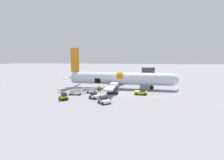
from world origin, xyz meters
The scene contains 16 objects.
ground_plane centered at (0.00, 0.00, 0.00)m, with size 500.00×500.00×0.00m, color gray.
apron_marking_line centered at (-0.42, -3.07, 0.00)m, with size 20.85×0.33×0.01m.
jet_bridge_stub centered at (6.66, 10.97, 4.48)m, with size 3.80×8.84×6.27m.
airplane centered at (-1.90, 5.68, 2.95)m, with size 33.30×26.57×12.13m.
baggage_tug_lead centered at (4.60, -1.13, 0.70)m, with size 3.15×2.13×1.61m.
baggage_tug_mid centered at (-12.05, -8.86, 0.66)m, with size 2.53×2.64×1.59m.
baggage_tug_rear centered at (-2.85, -9.79, 0.59)m, with size 2.91×3.00×1.34m.
baggage_tug_spare centered at (-5.81, -6.64, 0.60)m, with size 2.73×2.52×1.41m.
baggage_cart_loading centered at (-8.17, -1.19, 0.55)m, with size 3.53×2.36×1.13m.
baggage_cart_queued centered at (-11.98, 0.57, 0.48)m, with size 4.08×2.49×1.08m.
baggage_cart_empty centered at (-11.45, -3.95, 0.51)m, with size 4.13×2.18×0.96m.
ground_crew_loader_a centered at (-6.26, 0.29, 0.83)m, with size 0.50×0.51×1.57m.
ground_crew_loader_b centered at (-6.84, 0.98, 0.85)m, with size 0.45×0.56×1.61m.
ground_crew_driver centered at (-4.04, 0.78, 0.92)m, with size 0.53×0.59×1.75m.
safety_cone_nose centered at (14.81, 5.33, 0.32)m, with size 0.49×0.49×0.69m.
safety_cone_engine_left centered at (-2.76, -8.60, 0.27)m, with size 0.55×0.55×0.59m.
Camera 1 is at (3.71, -38.15, 8.68)m, focal length 24.00 mm.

